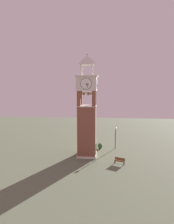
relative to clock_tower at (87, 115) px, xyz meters
The scene contains 6 objects.
ground 6.93m from the clock_tower, 83.55° to the left, with size 80.00×80.00×0.00m, color #5B664C.
clock_tower is the anchor object (origin of this frame).
park_bench 8.92m from the clock_tower, 120.62° to the right, with size 1.03×1.64×0.95m.
lamp_post 7.75m from the clock_tower, 49.67° to the right, with size 0.36×0.36×3.97m.
trash_bin 7.71m from the clock_tower, 16.86° to the right, with size 0.52×0.52×0.80m, color #38513D.
shrub_near_entry 7.74m from the clock_tower, 28.80° to the right, with size 0.84×0.84×1.07m, color #234C28.
Camera 1 is at (-32.28, -3.05, 11.86)m, focal length 31.63 mm.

